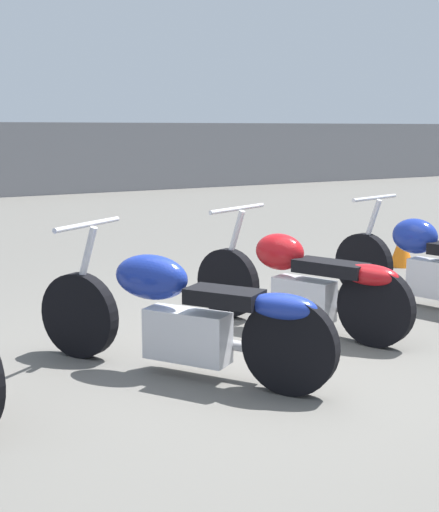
% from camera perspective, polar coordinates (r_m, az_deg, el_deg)
% --- Properties ---
extents(ground_plane, '(60.00, 60.00, 0.00)m').
position_cam_1_polar(ground_plane, '(5.09, 3.53, -8.26)').
color(ground_plane, '#5B5954').
extents(motorcycle_slot_2, '(1.30, 1.92, 0.98)m').
position_cam_1_polar(motorcycle_slot_2, '(4.67, -2.95, -4.69)').
color(motorcycle_slot_2, black).
rests_on(motorcycle_slot_2, ground_plane).
extents(motorcycle_slot_3, '(0.96, 1.88, 0.96)m').
position_cam_1_polar(motorcycle_slot_3, '(5.70, 6.66, -2.13)').
color(motorcycle_slot_3, black).
rests_on(motorcycle_slot_3, ground_plane).
extents(motorcycle_slot_4, '(0.79, 2.00, 0.97)m').
position_cam_1_polar(motorcycle_slot_4, '(6.67, 16.90, -0.58)').
color(motorcycle_slot_4, black).
rests_on(motorcycle_slot_4, ground_plane).
extents(traffic_cone_near, '(0.28, 0.28, 0.45)m').
position_cam_1_polar(traffic_cone_near, '(8.65, 14.39, 0.66)').
color(traffic_cone_near, orange).
rests_on(traffic_cone_near, ground_plane).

